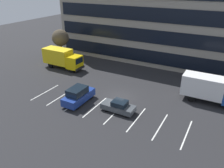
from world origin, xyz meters
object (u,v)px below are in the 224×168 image
at_px(box_truck_blue, 210,89).
at_px(sedan_charcoal, 118,106).
at_px(bare_tree, 60,38).
at_px(box_truck_yellow_all, 62,58).
at_px(suv_navy, 78,95).

distance_m(box_truck_blue, sedan_charcoal, 12.02).
xyz_separation_m(box_truck_blue, bare_tree, (-27.73, 3.98, 2.42)).
height_order(box_truck_yellow_all, bare_tree, bare_tree).
bearing_deg(box_truck_yellow_all, box_truck_blue, -1.06).
distance_m(sedan_charcoal, bare_tree, 22.26).
bearing_deg(box_truck_yellow_all, suv_navy, -41.18).
bearing_deg(box_truck_blue, box_truck_yellow_all, 178.94).
height_order(sedan_charcoal, bare_tree, bare_tree).
bearing_deg(sedan_charcoal, suv_navy, -174.19).
bearing_deg(bare_tree, sedan_charcoal, -32.16).
bearing_deg(sedan_charcoal, box_truck_yellow_all, 152.16).
height_order(box_truck_yellow_all, sedan_charcoal, box_truck_yellow_all).
bearing_deg(sedan_charcoal, bare_tree, 147.84).
bearing_deg(suv_navy, box_truck_yellow_all, 138.82).
height_order(box_truck_yellow_all, suv_navy, box_truck_yellow_all).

